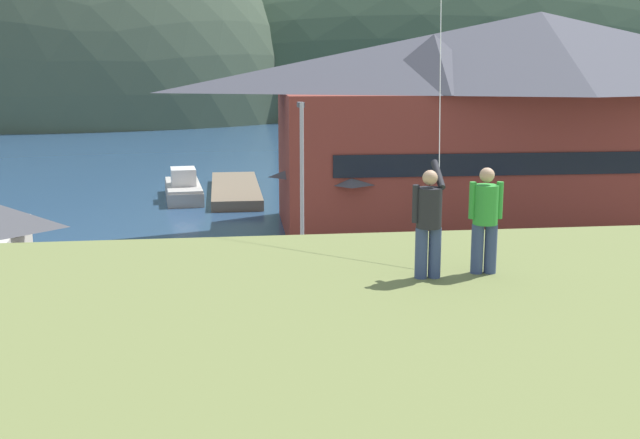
# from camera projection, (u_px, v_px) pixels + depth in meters

# --- Properties ---
(ground_plane) EXTENTS (600.00, 600.00, 0.00)m
(ground_plane) POSITION_uv_depth(u_px,v_px,m) (377.00, 391.00, 21.67)
(ground_plane) COLOR #66604C
(parking_lot_pad) EXTENTS (40.00, 20.00, 0.10)m
(parking_lot_pad) POSITION_uv_depth(u_px,v_px,m) (348.00, 329.00, 26.52)
(parking_lot_pad) COLOR gray
(parking_lot_pad) RESTS_ON ground
(bay_water) EXTENTS (360.00, 84.00, 0.03)m
(bay_water) POSITION_uv_depth(u_px,v_px,m) (261.00, 151.00, 79.98)
(bay_water) COLOR navy
(bay_water) RESTS_ON ground
(far_hill_east_peak) EXTENTS (83.05, 53.68, 72.02)m
(far_hill_east_peak) POSITION_uv_depth(u_px,v_px,m) (44.00, 119.00, 123.97)
(far_hill_east_peak) COLOR #42513D
(far_hill_east_peak) RESTS_ON ground
(far_hill_center_saddle) EXTENTS (93.53, 44.93, 92.51)m
(far_hill_center_saddle) POSITION_uv_depth(u_px,v_px,m) (89.00, 115.00, 134.10)
(far_hill_center_saddle) COLOR #2D3D33
(far_hill_center_saddle) RESTS_ON ground
(far_hill_far_shoulder) EXTENTS (138.84, 47.77, 60.62)m
(far_hill_far_shoulder) POSITION_uv_depth(u_px,v_px,m) (490.00, 113.00, 140.28)
(far_hill_far_shoulder) COLOR #334733
(far_hill_far_shoulder) RESTS_ON ground
(harbor_lodge) EXTENTS (29.62, 10.93, 11.63)m
(harbor_lodge) POSITION_uv_depth(u_px,v_px,m) (536.00, 115.00, 42.55)
(harbor_lodge) COLOR brown
(harbor_lodge) RESTS_ON ground
(storage_shed_waterside) EXTENTS (6.74, 5.88, 4.74)m
(storage_shed_waterside) POSITION_uv_depth(u_px,v_px,m) (350.00, 190.00, 40.33)
(storage_shed_waterside) COLOR beige
(storage_shed_waterside) RESTS_ON ground
(wharf_dock) EXTENTS (3.20, 12.88, 0.70)m
(wharf_dock) POSITION_uv_depth(u_px,v_px,m) (235.00, 190.00, 53.53)
(wharf_dock) COLOR #70604C
(wharf_dock) RESTS_ON ground
(moored_boat_wharfside) EXTENTS (2.86, 7.20, 2.16)m
(moored_boat_wharfside) POSITION_uv_depth(u_px,v_px,m) (183.00, 189.00, 51.71)
(moored_boat_wharfside) COLOR #A8A399
(moored_boat_wharfside) RESTS_ON ground
(parked_car_mid_row_near) EXTENTS (4.23, 2.11, 1.82)m
(parked_car_mid_row_near) POSITION_uv_depth(u_px,v_px,m) (578.00, 340.00, 22.56)
(parked_car_mid_row_near) COLOR silver
(parked_car_mid_row_near) RESTS_ON parking_lot_pad
(parked_car_front_row_end) EXTENTS (4.25, 2.15, 1.82)m
(parked_car_front_row_end) POSITION_uv_depth(u_px,v_px,m) (500.00, 287.00, 27.93)
(parked_car_front_row_end) COLOR navy
(parked_car_front_row_end) RESTS_ON parking_lot_pad
(parked_car_front_row_red) EXTENTS (4.30, 2.24, 1.82)m
(parked_car_front_row_red) POSITION_uv_depth(u_px,v_px,m) (118.00, 294.00, 27.07)
(parked_car_front_row_red) COLOR black
(parked_car_front_row_red) RESTS_ON parking_lot_pad
(parked_car_mid_row_far) EXTENTS (4.35, 2.37, 1.82)m
(parked_car_mid_row_far) POSITION_uv_depth(u_px,v_px,m) (363.00, 291.00, 27.38)
(parked_car_mid_row_far) COLOR slate
(parked_car_mid_row_far) RESTS_ON parking_lot_pad
(parked_car_lone_by_shed) EXTENTS (4.31, 2.27, 1.82)m
(parked_car_lone_by_shed) POSITION_uv_depth(u_px,v_px,m) (636.00, 269.00, 30.30)
(parked_car_lone_by_shed) COLOR navy
(parked_car_lone_by_shed) RESTS_ON parking_lot_pad
(parking_light_pole) EXTENTS (0.24, 0.78, 7.34)m
(parking_light_pole) POSITION_uv_depth(u_px,v_px,m) (302.00, 182.00, 30.95)
(parking_light_pole) COLOR #ADADB2
(parking_light_pole) RESTS_ON parking_lot_pad
(person_kite_flyer) EXTENTS (0.51, 0.66, 1.86)m
(person_kite_flyer) POSITION_uv_depth(u_px,v_px,m) (429.00, 220.00, 12.29)
(person_kite_flyer) COLOR #384770
(person_kite_flyer) RESTS_ON grassy_hill_foreground
(person_companion) EXTENTS (0.55, 0.40, 1.74)m
(person_companion) POSITION_uv_depth(u_px,v_px,m) (485.00, 217.00, 12.56)
(person_companion) COLOR #384770
(person_companion) RESTS_ON grassy_hill_foreground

